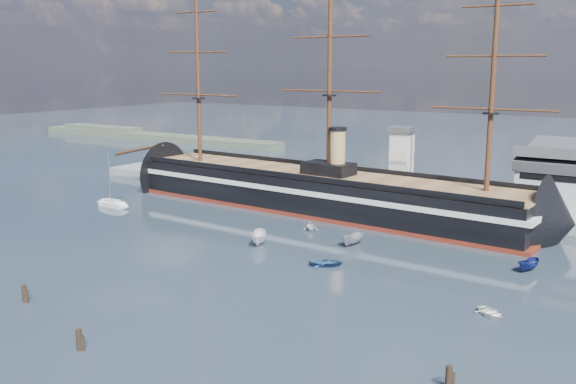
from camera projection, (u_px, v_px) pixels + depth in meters
The scene contains 14 objects.
ground at pixel (309, 239), 111.66m from camera, with size 600.00×600.00×0.00m, color #202B33.
quay at pixel (436, 207), 136.04m from camera, with size 180.00×18.00×2.00m, color slate.
quay_tower at pixel (401, 161), 135.37m from camera, with size 5.00×5.00×15.00m.
shoreline at pixel (137, 135), 263.64m from camera, with size 120.00×10.00×4.00m.
warship at pixel (313, 191), 133.24m from camera, with size 113.36×21.79×53.94m.
sailboat at pixel (113, 203), 136.44m from camera, with size 7.28×2.59×11.44m.
motorboat_a at pixel (259, 245), 107.80m from camera, with size 7.19×2.64×2.88m, color white.
motorboat_b at pixel (326, 266), 96.47m from camera, with size 3.12×1.25×1.46m, color #2B4D7B.
motorboat_c at pixel (353, 245), 107.48m from camera, with size 6.51×2.39×2.60m, color #929498.
motorboat_d at pixel (310, 230), 117.05m from camera, with size 5.14×2.23×1.88m, color white.
motorboat_e at pixel (491, 316), 77.23m from camera, with size 2.64×1.06×1.23m, color white.
motorboat_f at pixel (528, 271), 94.05m from camera, with size 5.53×2.03×2.21m, color navy.
piling_near_left at pixel (25, 302), 81.79m from camera, with size 0.64×0.64×2.98m, color black.
piling_near_mid at pixel (80, 350), 68.05m from camera, with size 0.64×0.64×3.06m, color black.
Camera 1 is at (55.42, -52.67, 29.79)m, focal length 40.00 mm.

